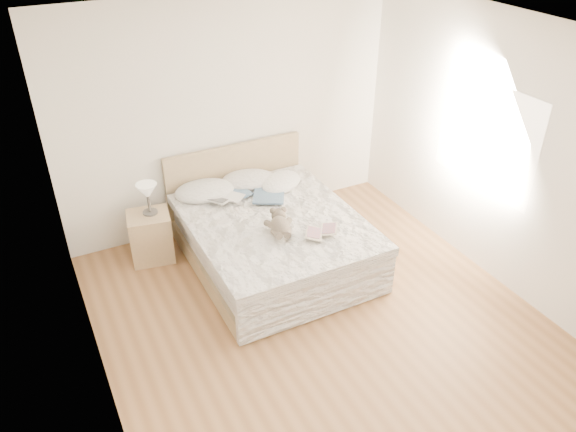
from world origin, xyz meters
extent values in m
cube|color=brown|center=(0.00, 0.00, 0.00)|extent=(4.00, 4.50, 0.00)
cube|color=white|center=(0.00, 0.00, 2.70)|extent=(4.00, 4.50, 0.00)
cube|color=white|center=(0.00, 2.25, 1.35)|extent=(4.00, 0.02, 2.70)
cube|color=white|center=(0.00, -2.25, 1.35)|extent=(4.00, 0.02, 2.70)
cube|color=white|center=(-2.00, 0.00, 1.35)|extent=(0.02, 4.50, 2.70)
cube|color=white|center=(2.00, 0.00, 1.35)|extent=(0.02, 4.50, 2.70)
cube|color=white|center=(1.99, 0.30, 1.45)|extent=(0.02, 1.30, 1.10)
cube|color=tan|center=(0.00, 1.15, 0.10)|extent=(1.68, 2.08, 0.20)
cube|color=white|center=(0.00, 1.15, 0.35)|extent=(1.60, 2.00, 0.30)
cube|color=white|center=(0.00, 1.10, 0.54)|extent=(1.72, 2.05, 0.10)
cube|color=tan|center=(0.00, 2.19, 0.50)|extent=(1.70, 0.06, 1.00)
cube|color=tan|center=(-1.16, 1.84, 0.28)|extent=(0.51, 0.47, 0.56)
cylinder|color=#4A4640|center=(-1.12, 1.87, 0.57)|extent=(0.16, 0.16, 0.02)
cylinder|color=#403B36|center=(-1.12, 1.87, 0.69)|extent=(0.03, 0.03, 0.22)
cone|color=white|center=(-1.12, 1.87, 0.83)|extent=(0.29, 0.29, 0.16)
ellipsoid|color=silver|center=(-0.47, 1.93, 0.64)|extent=(0.73, 0.56, 0.20)
ellipsoid|color=silver|center=(0.08, 1.95, 0.64)|extent=(0.74, 0.60, 0.19)
ellipsoid|color=white|center=(0.39, 1.72, 0.64)|extent=(0.68, 0.61, 0.17)
cube|color=silver|center=(-0.33, 1.67, 0.63)|extent=(0.44, 0.42, 0.03)
cube|color=beige|center=(0.29, 0.61, 0.63)|extent=(0.42, 0.39, 0.02)
camera|label=1|loc=(-2.14, -3.43, 3.73)|focal=35.00mm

